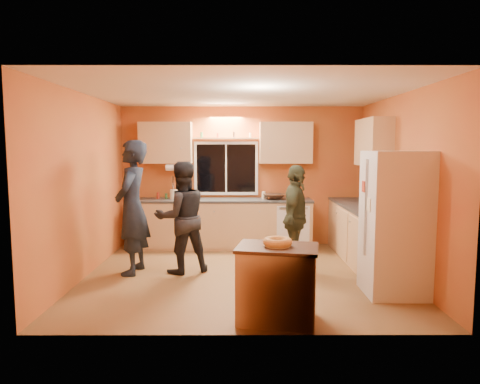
{
  "coord_description": "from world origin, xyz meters",
  "views": [
    {
      "loc": [
        -0.05,
        -6.05,
        1.85
      ],
      "look_at": [
        -0.04,
        0.4,
        1.17
      ],
      "focal_mm": 32.0,
      "sensor_mm": 36.0,
      "label": 1
    }
  ],
  "objects_px": {
    "island": "(277,283)",
    "person_right": "(295,218)",
    "person_center": "(182,217)",
    "person_left": "(132,207)",
    "refrigerator": "(395,224)"
  },
  "relations": [
    {
      "from": "refrigerator",
      "to": "island",
      "type": "distance_m",
      "value": 1.83
    },
    {
      "from": "refrigerator",
      "to": "island",
      "type": "height_order",
      "value": "refrigerator"
    },
    {
      "from": "refrigerator",
      "to": "person_right",
      "type": "xyz_separation_m",
      "value": [
        -1.1,
        1.06,
        -0.11
      ]
    },
    {
      "from": "refrigerator",
      "to": "person_left",
      "type": "distance_m",
      "value": 3.62
    },
    {
      "from": "island",
      "to": "person_right",
      "type": "xyz_separation_m",
      "value": [
        0.44,
        1.91,
        0.38
      ]
    },
    {
      "from": "refrigerator",
      "to": "person_right",
      "type": "bearing_deg",
      "value": 136.22
    },
    {
      "from": "island",
      "to": "person_left",
      "type": "relative_size",
      "value": 0.48
    },
    {
      "from": "refrigerator",
      "to": "island",
      "type": "bearing_deg",
      "value": -151.09
    },
    {
      "from": "person_left",
      "to": "refrigerator",
      "type": "bearing_deg",
      "value": 79.15
    },
    {
      "from": "person_left",
      "to": "island",
      "type": "bearing_deg",
      "value": 51.78
    },
    {
      "from": "island",
      "to": "person_center",
      "type": "height_order",
      "value": "person_center"
    },
    {
      "from": "island",
      "to": "person_right",
      "type": "bearing_deg",
      "value": 88.16
    },
    {
      "from": "island",
      "to": "person_right",
      "type": "distance_m",
      "value": 2.0
    },
    {
      "from": "refrigerator",
      "to": "person_center",
      "type": "height_order",
      "value": "refrigerator"
    },
    {
      "from": "island",
      "to": "person_left",
      "type": "height_order",
      "value": "person_left"
    }
  ]
}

